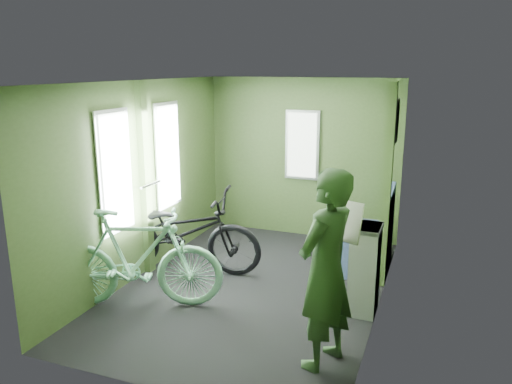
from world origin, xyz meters
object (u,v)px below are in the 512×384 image
passenger (326,270)px  waste_box (365,269)px  bicycle_black (184,271)px  bicycle_mint (139,306)px  bench_seat (370,245)px

passenger → waste_box: size_ratio=1.83×
bicycle_black → waste_box: waste_box is taller
bicycle_black → passenger: size_ratio=1.16×
bicycle_mint → passenger: size_ratio=1.05×
bicycle_mint → waste_box: (2.21, 0.73, 0.46)m
waste_box → bench_seat: bench_seat is taller
waste_box → bench_seat: 1.21m
passenger → waste_box: passenger is taller
passenger → bench_seat: 2.30m
passenger → bench_seat: (0.06, 2.24, -0.55)m
waste_box → bench_seat: (-0.11, 1.19, -0.16)m
bicycle_mint → waste_box: 2.37m
bicycle_black → passenger: 2.58m
bicycle_mint → passenger: (2.04, -0.31, 0.85)m
bicycle_mint → passenger: 2.23m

